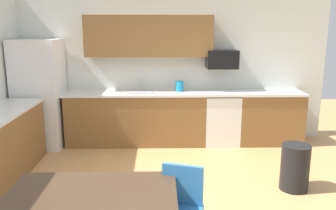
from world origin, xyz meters
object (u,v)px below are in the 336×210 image
object	(u,v)px
oven_range	(221,118)
kettle	(180,87)
microwave	(222,59)
dining_table	(91,202)
trash_bin	(295,167)
refrigerator	(40,94)
chair_near_table	(179,206)

from	to	relation	value
oven_range	kettle	size ratio (longest dim) A/B	4.55
kettle	oven_range	bearing A→B (deg)	-3.86
oven_range	kettle	xyz separation A→B (m)	(-0.74, 0.05, 0.56)
microwave	dining_table	world-z (taller)	microwave
trash_bin	kettle	xyz separation A→B (m)	(-1.38, 1.91, 0.72)
microwave	trash_bin	bearing A→B (deg)	-71.87
dining_table	trash_bin	distance (m)	2.79
refrigerator	trash_bin	xyz separation A→B (m)	(3.80, -1.78, -0.63)
chair_near_table	trash_bin	world-z (taller)	chair_near_table
refrigerator	chair_near_table	size ratio (longest dim) A/B	2.18
oven_range	kettle	bearing A→B (deg)	176.14
refrigerator	chair_near_table	bearing A→B (deg)	-54.07
oven_range	trash_bin	world-z (taller)	oven_range
trash_bin	kettle	size ratio (longest dim) A/B	3.00
trash_bin	kettle	world-z (taller)	kettle
oven_range	trash_bin	distance (m)	1.98
dining_table	chair_near_table	size ratio (longest dim) A/B	1.65
dining_table	trash_bin	world-z (taller)	dining_table
oven_range	chair_near_table	size ratio (longest dim) A/B	1.07
refrigerator	oven_range	bearing A→B (deg)	1.45
refrigerator	microwave	size ratio (longest dim) A/B	3.43
refrigerator	chair_near_table	distance (m)	3.84
refrigerator	chair_near_table	world-z (taller)	refrigerator
microwave	dining_table	xyz separation A→B (m)	(-1.65, -3.50, -0.82)
oven_range	dining_table	xyz separation A→B (m)	(-1.65, -3.40, 0.23)
oven_range	dining_table	world-z (taller)	oven_range
oven_range	kettle	distance (m)	0.93
oven_range	trash_bin	size ratio (longest dim) A/B	1.52
oven_range	dining_table	size ratio (longest dim) A/B	0.65
chair_near_table	trash_bin	xyz separation A→B (m)	(1.56, 1.31, -0.20)
chair_near_table	kettle	size ratio (longest dim) A/B	4.25
refrigerator	trash_bin	distance (m)	4.24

